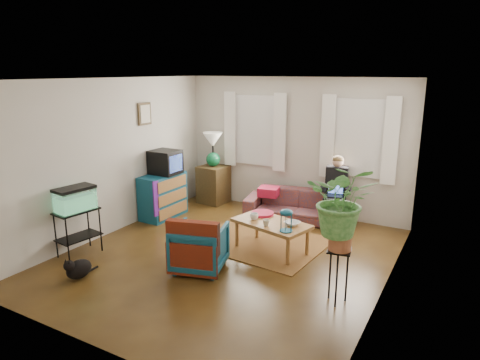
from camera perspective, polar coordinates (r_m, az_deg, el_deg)
The scene contains 31 objects.
floor at distance 6.53m, azimuth -1.74°, elevation -10.17°, with size 4.50×5.00×0.01m, color #4F2B14.
ceiling at distance 5.93m, azimuth -1.94°, elevation 13.30°, with size 4.50×5.00×0.01m, color white.
wall_back at distance 8.30m, azimuth 7.12°, elevation 4.51°, with size 4.50×0.01×2.60m, color silver.
wall_front at distance 4.25m, azimuth -19.56°, elevation -5.94°, with size 4.50×0.01×2.60m, color silver.
wall_left at distance 7.49m, azimuth -16.79°, elevation 2.92°, with size 0.01×5.00×2.60m, color silver.
wall_right at distance 5.34m, azimuth 19.37°, elevation -1.81°, with size 0.01×5.00×2.60m, color silver.
window_left at distance 8.57m, azimuth 2.13°, elevation 6.62°, with size 1.08×0.04×1.38m, color white.
window_right at distance 7.86m, azimuth 15.61°, elevation 5.38°, with size 1.08×0.04×1.38m, color white.
curtains_left at distance 8.50m, azimuth 1.89°, elevation 6.56°, with size 1.36×0.06×1.50m, color white.
curtains_right at distance 7.78m, azimuth 15.47°, elevation 5.31°, with size 1.36×0.06×1.50m, color white.
picture_frame at distance 7.98m, azimuth -12.55°, elevation 8.59°, with size 0.04×0.32×0.40m, color #3D2616.
area_rug at distance 7.04m, azimuth 2.68°, elevation -8.20°, with size 2.00×1.60×0.01m, color maroon.
sofa at distance 8.00m, azimuth 7.64°, elevation -2.72°, with size 1.90×0.75×0.74m, color brown.
seated_person at distance 7.86m, azimuth 12.61°, elevation -1.78°, with size 0.48×0.59×1.13m, color black, non-canonical shape.
side_table at distance 8.99m, azimuth -3.56°, elevation -0.58°, with size 0.54×0.54×0.78m, color #3E2917.
table_lamp at distance 8.83m, azimuth -3.63°, elevation 3.97°, with size 0.40×0.40×0.71m, color white, non-canonical shape.
dresser at distance 8.21m, azimuth -10.24°, elevation -2.07°, with size 0.46×0.92×0.83m, color #115968.
crt_tv at distance 8.11m, azimuth -9.93°, elevation 2.38°, with size 0.51×0.46×0.44m, color black.
aquarium_stand at distance 6.92m, azimuth -20.74°, elevation -6.56°, with size 0.35×0.63×0.70m, color black.
aquarium at distance 6.75m, azimuth -21.14°, elevation -2.32°, with size 0.31×0.57×0.37m, color #7FD899.
black_cat at distance 6.22m, azimuth -20.69°, elevation -10.81°, with size 0.25×0.38×0.33m, color black.
armchair at distance 6.04m, azimuth -5.42°, elevation -8.63°, with size 0.69×0.65×0.71m, color navy.
serape_throw at distance 5.75m, azimuth -6.33°, elevation -8.31°, with size 0.71×0.16×0.59m, color #9E0A0A.
coffee_table at distance 6.64m, azimuth 4.18°, elevation -7.51°, with size 1.15×0.63×0.48m, color brown.
cup_a at distance 6.62m, azimuth 1.90°, elevation -4.88°, with size 0.13×0.13×0.10m, color white.
cup_b at distance 6.37m, azimuth 3.51°, elevation -5.71°, with size 0.10×0.10×0.10m, color beige.
bowl at distance 6.45m, azimuth 6.98°, elevation -5.75°, with size 0.23×0.23×0.06m, color white.
snack_tray at distance 6.85m, azimuth 3.02°, elevation -4.48°, with size 0.36×0.36×0.04m, color #B21414.
birdcage at distance 6.15m, azimuth 6.19°, elevation -5.35°, with size 0.19×0.19×0.33m, color #115B6B, non-canonical shape.
plant_stand at distance 5.34m, azimuth 12.91°, elevation -12.38°, with size 0.29×0.29×0.68m, color black.
potted_plant at distance 5.03m, azimuth 13.42°, elevation -4.08°, with size 0.78×0.67×0.87m, color #599947.
Camera 1 is at (3.06, -5.08, 2.72)m, focal length 32.00 mm.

